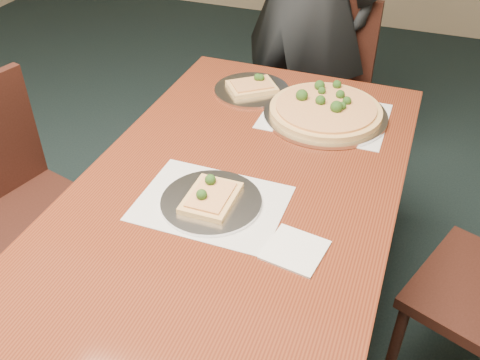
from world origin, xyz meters
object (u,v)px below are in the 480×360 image
(pizza_pan, at_px, (325,110))
(slice_plate_far, at_px, (252,88))
(slice_plate_near, at_px, (211,199))
(chair_left, at_px, (15,197))
(chair_far, at_px, (322,86))
(dining_table, at_px, (240,204))

(pizza_pan, bearing_deg, slice_plate_far, 164.10)
(pizza_pan, relative_size, slice_plate_near, 1.52)
(pizza_pan, xyz_separation_m, slice_plate_far, (-0.30, 0.08, -0.01))
(chair_left, bearing_deg, chair_far, -20.24)
(dining_table, height_order, slice_plate_near, slice_plate_near)
(chair_far, height_order, slice_plate_far, chair_far)
(chair_far, distance_m, slice_plate_far, 0.65)
(slice_plate_far, bearing_deg, slice_plate_near, -80.34)
(chair_far, height_order, slice_plate_near, chair_far)
(chair_far, bearing_deg, slice_plate_near, -89.24)
(dining_table, bearing_deg, chair_far, 90.03)
(dining_table, distance_m, pizza_pan, 0.48)
(chair_left, relative_size, pizza_pan, 2.14)
(dining_table, bearing_deg, slice_plate_near, -106.59)
(chair_left, bearing_deg, slice_plate_far, -33.29)
(pizza_pan, height_order, slice_plate_near, pizza_pan)
(dining_table, bearing_deg, chair_left, -174.47)
(dining_table, relative_size, pizza_pan, 3.52)
(chair_far, relative_size, chair_left, 1.00)
(chair_far, xyz_separation_m, slice_plate_far, (-0.15, -0.58, 0.25))
(chair_left, distance_m, pizza_pan, 1.12)
(dining_table, bearing_deg, pizza_pan, 71.67)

